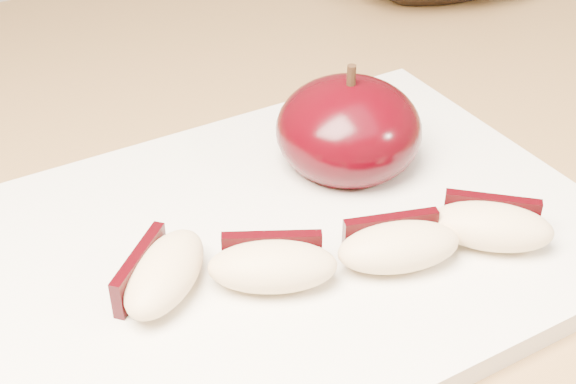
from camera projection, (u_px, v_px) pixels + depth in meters
cutting_board at (288, 241)px, 0.41m from camera, size 0.33×0.25×0.01m
apple_half at (349, 130)px, 0.45m from camera, size 0.10×0.10×0.07m
apple_wedge_a at (162, 273)px, 0.37m from camera, size 0.07×0.06×0.02m
apple_wedge_b at (272, 265)px, 0.37m from camera, size 0.07×0.06×0.02m
apple_wedge_c at (398, 245)px, 0.38m from camera, size 0.07×0.05×0.02m
apple_wedge_d at (491, 225)px, 0.40m from camera, size 0.06×0.06×0.02m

